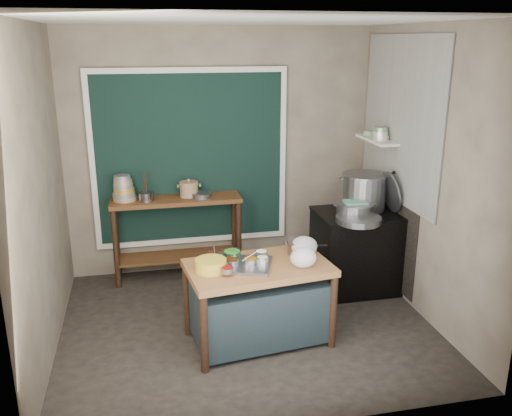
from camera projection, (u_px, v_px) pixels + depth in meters
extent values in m
cube|color=#2D2722|center=(247.00, 325.00, 5.26)|extent=(3.50, 3.00, 0.02)
cube|color=gray|center=(220.00, 152.00, 6.25)|extent=(3.50, 0.02, 2.80)
cube|color=gray|center=(38.00, 197.00, 4.48)|extent=(0.02, 3.00, 2.80)
cube|color=gray|center=(425.00, 175.00, 5.20)|extent=(0.02, 3.00, 2.80)
cube|color=gray|center=(245.00, 19.00, 4.42)|extent=(3.50, 3.00, 0.02)
cube|color=black|center=(191.00, 159.00, 6.16)|extent=(2.10, 0.02, 1.90)
cube|color=#B2B2AA|center=(400.00, 120.00, 5.57)|extent=(0.02, 1.70, 1.70)
cube|color=black|center=(388.00, 223.00, 6.01)|extent=(0.01, 1.30, 1.30)
cube|color=beige|center=(377.00, 140.00, 5.90)|extent=(0.22, 0.70, 0.03)
cube|color=brown|center=(258.00, 303.00, 4.88)|extent=(1.33, 0.87, 0.75)
cube|color=#502D17|center=(178.00, 238.00, 6.20)|extent=(1.45, 0.40, 0.95)
cube|color=black|center=(358.00, 252.00, 5.92)|extent=(0.90, 0.68, 0.85)
cube|color=black|center=(360.00, 214.00, 5.79)|extent=(0.92, 0.69, 0.03)
cube|color=gray|center=(238.00, 264.00, 4.74)|extent=(0.67, 0.57, 0.03)
cylinder|color=gray|center=(227.00, 270.00, 4.54)|extent=(0.12, 0.12, 0.05)
cylinder|color=gray|center=(250.00, 261.00, 4.71)|extent=(0.13, 0.13, 0.05)
cylinder|color=gray|center=(214.00, 264.00, 4.65)|extent=(0.15, 0.15, 0.06)
cylinder|color=gray|center=(231.00, 262.00, 4.68)|extent=(0.14, 0.14, 0.06)
cylinder|color=silver|center=(262.00, 260.00, 4.75)|extent=(0.11, 0.11, 0.05)
cylinder|color=gray|center=(214.00, 257.00, 4.80)|extent=(0.14, 0.14, 0.06)
cylinder|color=gray|center=(232.00, 255.00, 4.84)|extent=(0.16, 0.16, 0.07)
cylinder|color=gray|center=(261.00, 254.00, 4.88)|extent=(0.12, 0.12, 0.05)
cylinder|color=gold|center=(211.00, 265.00, 4.63)|extent=(0.29, 0.29, 0.10)
ellipsoid|color=white|center=(303.00, 258.00, 4.70)|extent=(0.27, 0.24, 0.17)
ellipsoid|color=white|center=(304.00, 246.00, 4.94)|extent=(0.30, 0.28, 0.18)
cylinder|color=tan|center=(124.00, 198.00, 5.96)|extent=(0.25, 0.25, 0.05)
cylinder|color=gray|center=(124.00, 194.00, 5.94)|extent=(0.24, 0.24, 0.05)
cylinder|color=gold|center=(124.00, 190.00, 5.93)|extent=(0.22, 0.22, 0.05)
cylinder|color=gray|center=(123.00, 186.00, 5.92)|extent=(0.21, 0.21, 0.05)
cylinder|color=tan|center=(123.00, 182.00, 5.90)|extent=(0.20, 0.20, 0.05)
cylinder|color=gray|center=(123.00, 177.00, 5.89)|extent=(0.18, 0.18, 0.05)
cylinder|color=gray|center=(146.00, 197.00, 5.92)|extent=(0.19, 0.19, 0.10)
cylinder|color=gray|center=(202.00, 195.00, 6.06)|extent=(0.28, 0.28, 0.05)
cylinder|color=gray|center=(390.00, 192.00, 5.74)|extent=(0.11, 0.45, 0.44)
cube|color=#63AA88|center=(355.00, 202.00, 5.65)|extent=(0.25, 0.20, 0.02)
cylinder|color=gray|center=(358.00, 220.00, 5.46)|extent=(0.60, 0.60, 0.06)
cylinder|color=silver|center=(381.00, 138.00, 5.82)|extent=(0.17, 0.17, 0.05)
cylinder|color=silver|center=(381.00, 133.00, 5.80)|extent=(0.16, 0.16, 0.05)
cylinder|color=gray|center=(381.00, 129.00, 5.79)|extent=(0.15, 0.15, 0.05)
cylinder|color=gray|center=(369.00, 133.00, 6.10)|extent=(0.16, 0.16, 0.05)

